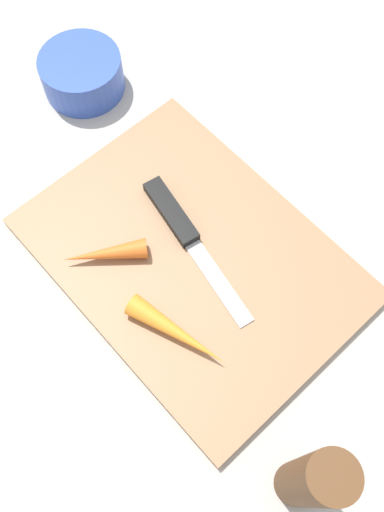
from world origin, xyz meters
The scene contains 7 objects.
ground_plane centered at (0.00, 0.00, 0.00)m, with size 1.40×1.40×0.00m, color #ADA8A0.
cutting_board centered at (0.00, 0.00, 0.01)m, with size 0.36×0.26×0.01m, color #99704C.
knife centered at (-0.04, 0.02, 0.02)m, with size 0.20×0.06×0.01m.
carrot_short centered at (-0.06, -0.07, 0.02)m, with size 0.02×0.02×0.09m, color orange.
carrot_long centered at (0.06, -0.07, 0.02)m, with size 0.02×0.02×0.11m, color orange.
small_bowl centered at (-0.28, 0.06, 0.02)m, with size 0.10×0.10×0.05m, color #3351B2.
pepper_grinder centered at (0.24, -0.08, 0.08)m, with size 0.04×0.04×0.16m, color brown.
Camera 1 is at (0.18, -0.17, 0.57)m, focal length 38.87 mm.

